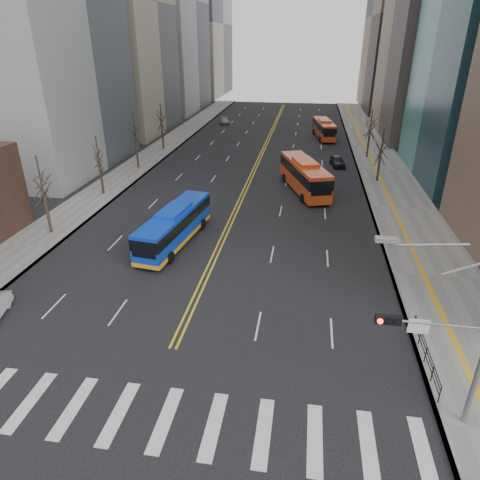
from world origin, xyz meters
name	(u,v)px	position (x,y,z in m)	size (l,w,h in m)	color
ground	(142,416)	(0.00, 0.00, 0.00)	(220.00, 220.00, 0.00)	black
sidewalk_right	(383,171)	(17.50, 45.00, 0.07)	(7.00, 130.00, 0.15)	slate
sidewalk_left	(145,160)	(-16.50, 45.00, 0.07)	(5.00, 130.00, 0.15)	slate
crosswalk	(142,416)	(0.00, 0.00, 0.01)	(26.70, 4.00, 0.01)	silver
centerline	(264,149)	(0.00, 55.00, 0.01)	(0.55, 100.00, 0.01)	gold
signal_mast	(452,338)	(13.77, 2.00, 4.86)	(5.37, 0.37, 9.39)	gray
pedestrian_railing	(426,352)	(14.30, 6.00, 0.82)	(0.06, 6.06, 1.02)	black
street_trees	(186,146)	(-7.18, 34.55, 4.87)	(35.20, 47.20, 7.60)	#2C201B
blue_bus	(175,225)	(-3.96, 18.86, 1.72)	(3.88, 11.43, 3.28)	#0D39CC
red_bus_near	(305,174)	(6.91, 34.94, 2.06)	(6.38, 11.97, 3.71)	#D34116
red_bus_far	(324,128)	(9.75, 64.97, 1.85)	(4.06, 10.64, 3.32)	#D34116
car_dark_mid	(338,161)	(11.37, 46.61, 0.71)	(1.68, 4.19, 1.43)	black
car_silver	(224,121)	(-10.54, 75.90, 0.63)	(1.75, 4.32, 1.25)	gray
car_dark_far	(317,123)	(8.70, 77.25, 0.54)	(1.80, 3.90, 1.08)	black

